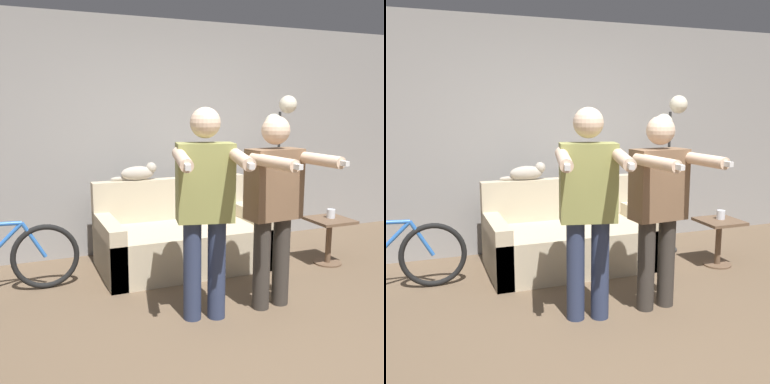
# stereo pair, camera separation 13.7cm
# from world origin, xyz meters

# --- Properties ---
(ground_plane) EXTENTS (16.00, 16.00, 0.00)m
(ground_plane) POSITION_xyz_m (0.00, 0.00, 0.00)
(ground_plane) COLOR brown
(wall_back) EXTENTS (10.00, 0.05, 2.60)m
(wall_back) POSITION_xyz_m (0.00, 2.51, 1.30)
(wall_back) COLOR gray
(wall_back) RESTS_ON ground_plane
(couch) EXTENTS (1.72, 0.92, 0.88)m
(couch) POSITION_xyz_m (0.03, 1.80, 0.28)
(couch) COLOR beige
(couch) RESTS_ON ground_plane
(person_left) EXTENTS (0.60, 0.75, 1.64)m
(person_left) POSITION_xyz_m (-0.24, 0.58, 0.95)
(person_left) COLOR #2D3856
(person_left) RESTS_ON ground_plane
(person_right) EXTENTS (0.55, 0.71, 1.57)m
(person_right) POSITION_xyz_m (0.37, 0.58, 0.91)
(person_right) COLOR #38332D
(person_right) RESTS_ON ground_plane
(cat) EXTENTS (0.49, 0.14, 0.19)m
(cat) POSITION_xyz_m (-0.32, 2.14, 0.96)
(cat) COLOR #B7AD9E
(cat) RESTS_ON couch
(floor_lamp) EXTENTS (0.38, 0.27, 1.77)m
(floor_lamp) POSITION_xyz_m (1.25, 1.90, 1.39)
(floor_lamp) COLOR black
(floor_lamp) RESTS_ON ground_plane
(side_table) EXTENTS (0.41, 0.41, 0.49)m
(side_table) POSITION_xyz_m (1.49, 1.28, 0.35)
(side_table) COLOR brown
(side_table) RESTS_ON ground_plane
(cup) EXTENTS (0.09, 0.09, 0.09)m
(cup) POSITION_xyz_m (1.52, 1.31, 0.54)
(cup) COLOR silver
(cup) RESTS_ON side_table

